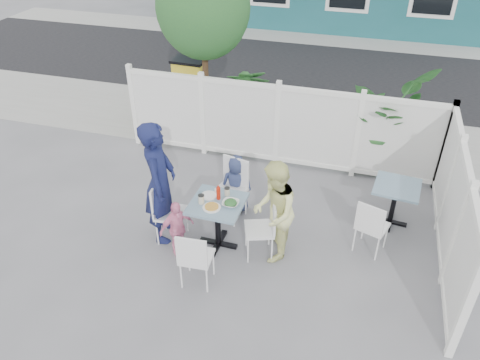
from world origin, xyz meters
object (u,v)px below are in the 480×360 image
(spare_table, at_px, (396,194))
(chair_back, at_px, (232,184))
(chair_left, at_px, (165,208))
(man, at_px, (160,183))
(main_table, at_px, (217,212))
(woman, at_px, (274,212))
(utility_cabinet, at_px, (191,88))
(toddler, at_px, (177,229))
(chair_right, at_px, (265,224))
(chair_near, at_px, (195,256))
(boy, at_px, (236,184))

(spare_table, relative_size, chair_back, 0.74)
(chair_left, height_order, man, man)
(main_table, relative_size, woman, 0.51)
(utility_cabinet, relative_size, woman, 0.80)
(chair_back, height_order, man, man)
(main_table, distance_m, toddler, 0.63)
(spare_table, height_order, chair_left, chair_left)
(man, bearing_deg, woman, -102.55)
(chair_right, relative_size, chair_near, 1.02)
(man, bearing_deg, main_table, -103.40)
(chair_right, bearing_deg, man, 70.74)
(spare_table, bearing_deg, chair_right, -144.42)
(chair_left, xyz_separation_m, chair_back, (0.78, 0.84, 0.02))
(utility_cabinet, xyz_separation_m, chair_right, (2.73, -4.12, -0.08))
(chair_back, xyz_separation_m, man, (-0.85, -0.79, 0.38))
(woman, height_order, boy, woman)
(main_table, distance_m, man, 0.94)
(chair_right, bearing_deg, main_table, 71.12)
(utility_cabinet, relative_size, spare_table, 1.66)
(chair_left, relative_size, woman, 0.63)
(spare_table, bearing_deg, man, -159.07)
(chair_back, xyz_separation_m, woman, (0.84, -0.76, 0.19))
(main_table, xyz_separation_m, spare_table, (2.48, 1.28, -0.06))
(chair_back, bearing_deg, main_table, 105.73)
(chair_right, bearing_deg, woman, -101.40)
(chair_left, bearing_deg, chair_right, 86.29)
(chair_near, bearing_deg, woman, 42.88)
(chair_right, xyz_separation_m, woman, (0.12, 0.02, 0.24))
(toddler, bearing_deg, chair_left, 86.98)
(chair_near, relative_size, boy, 0.90)
(spare_table, distance_m, woman, 2.09)
(utility_cabinet, relative_size, man, 0.64)
(man, bearing_deg, chair_back, -60.65)
(chair_back, xyz_separation_m, boy, (0.03, 0.13, -0.08))
(main_table, xyz_separation_m, chair_left, (-0.80, -0.06, -0.05))
(utility_cabinet, distance_m, boy, 3.79)
(main_table, height_order, toddler, toddler)
(chair_left, bearing_deg, man, -133.33)
(woman, bearing_deg, man, -98.92)
(main_table, relative_size, toddler, 0.87)
(chair_left, xyz_separation_m, woman, (1.62, 0.08, 0.21))
(chair_left, distance_m, toddler, 0.42)
(utility_cabinet, xyz_separation_m, woman, (2.84, -4.10, 0.16))
(spare_table, xyz_separation_m, woman, (-1.66, -1.25, 0.22))
(utility_cabinet, distance_m, chair_right, 4.94)
(spare_table, xyz_separation_m, chair_near, (-2.50, -2.15, -0.02))
(toddler, bearing_deg, man, 88.10)
(main_table, bearing_deg, chair_left, -175.96)
(main_table, xyz_separation_m, toddler, (-0.51, -0.33, -0.16))
(man, bearing_deg, chair_near, -149.28)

